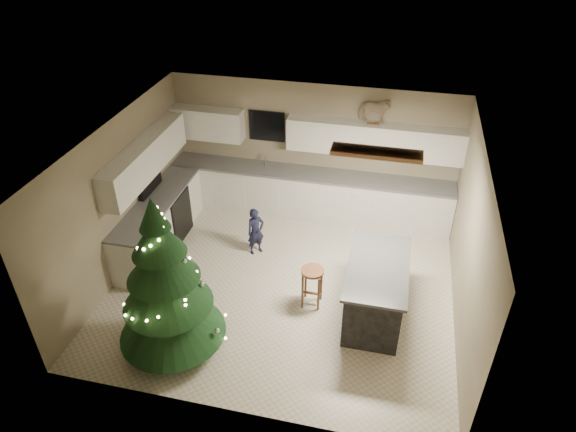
{
  "coord_description": "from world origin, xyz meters",
  "views": [
    {
      "loc": [
        1.53,
        -6.3,
        5.73
      ],
      "look_at": [
        0.0,
        0.35,
        1.15
      ],
      "focal_mm": 32.0,
      "sensor_mm": 36.0,
      "label": 1
    }
  ],
  "objects_px": {
    "bar_stool": "(312,278)",
    "toddler": "(256,231)",
    "rocking_horse": "(375,110)",
    "christmas_tree": "(166,290)",
    "island": "(375,290)"
  },
  "relations": [
    {
      "from": "toddler",
      "to": "rocking_horse",
      "type": "xyz_separation_m",
      "value": [
        1.79,
        1.56,
        1.81
      ]
    },
    {
      "from": "island",
      "to": "toddler",
      "type": "distance_m",
      "value": 2.46
    },
    {
      "from": "christmas_tree",
      "to": "bar_stool",
      "type": "bearing_deg",
      "value": 35.35
    },
    {
      "from": "island",
      "to": "rocking_horse",
      "type": "xyz_separation_m",
      "value": [
        -0.41,
        2.66,
        1.78
      ]
    },
    {
      "from": "bar_stool",
      "to": "toddler",
      "type": "xyz_separation_m",
      "value": [
        -1.22,
        1.09,
        -0.06
      ]
    },
    {
      "from": "christmas_tree",
      "to": "toddler",
      "type": "relative_size",
      "value": 2.78
    },
    {
      "from": "toddler",
      "to": "rocking_horse",
      "type": "relative_size",
      "value": 1.57
    },
    {
      "from": "bar_stool",
      "to": "rocking_horse",
      "type": "xyz_separation_m",
      "value": [
        0.56,
        2.66,
        1.75
      ]
    },
    {
      "from": "island",
      "to": "rocking_horse",
      "type": "distance_m",
      "value": 3.23
    },
    {
      "from": "christmas_tree",
      "to": "island",
      "type": "bearing_deg",
      "value": 24.59
    },
    {
      "from": "island",
      "to": "rocking_horse",
      "type": "bearing_deg",
      "value": 98.76
    },
    {
      "from": "bar_stool",
      "to": "christmas_tree",
      "type": "xyz_separation_m",
      "value": [
        -1.79,
        -1.27,
        0.51
      ]
    },
    {
      "from": "rocking_horse",
      "to": "christmas_tree",
      "type": "bearing_deg",
      "value": 150.07
    },
    {
      "from": "island",
      "to": "christmas_tree",
      "type": "relative_size",
      "value": 0.68
    },
    {
      "from": "bar_stool",
      "to": "toddler",
      "type": "bearing_deg",
      "value": 138.23
    }
  ]
}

